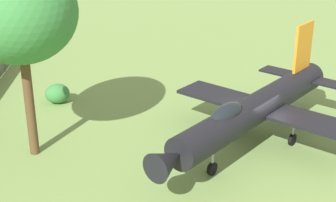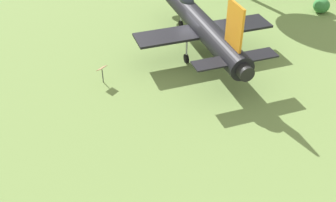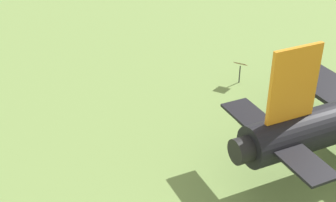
# 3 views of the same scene
# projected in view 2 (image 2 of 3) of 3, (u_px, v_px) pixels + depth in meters

# --- Properties ---
(ground_plane) EXTENTS (200.00, 200.00, 0.00)m
(ground_plane) POSITION_uv_depth(u_px,v_px,m) (199.00, 50.00, 27.89)
(ground_plane) COLOR #75934C
(display_jet) EXTENTS (12.18, 10.70, 5.29)m
(display_jet) POSITION_uv_depth(u_px,v_px,m) (199.00, 21.00, 26.93)
(display_jet) COLOR black
(display_jet) RESTS_ON ground_plane
(shrub_by_tree) EXTENTS (1.44, 1.32, 1.16)m
(shrub_by_tree) POSITION_uv_depth(u_px,v_px,m) (321.00, 6.00, 32.63)
(shrub_by_tree) COLOR #387F3D
(shrub_by_tree) RESTS_ON ground_plane
(info_plaque) EXTENTS (0.68, 0.53, 1.14)m
(info_plaque) POSITION_uv_depth(u_px,v_px,m) (102.00, 70.00, 24.20)
(info_plaque) COLOR #333333
(info_plaque) RESTS_ON ground_plane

